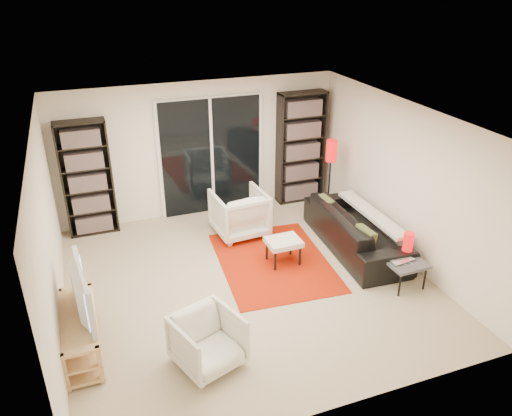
{
  "coord_description": "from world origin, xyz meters",
  "views": [
    {
      "loc": [
        -1.98,
        -5.72,
        4.11
      ],
      "look_at": [
        0.25,
        0.3,
        1.0
      ],
      "focal_mm": 35.0,
      "sensor_mm": 36.0,
      "label": 1
    }
  ],
  "objects_px": {
    "armchair_back": "(239,213)",
    "ottoman": "(283,243)",
    "armchair_front": "(208,341)",
    "side_table": "(404,263)",
    "sofa": "(356,229)",
    "bookshelf_right": "(301,148)",
    "tv_stand": "(80,332)",
    "bookshelf_left": "(87,179)",
    "floor_lamp": "(331,158)"
  },
  "relations": [
    {
      "from": "sofa",
      "to": "tv_stand",
      "type": "bearing_deg",
      "value": 106.79
    },
    {
      "from": "bookshelf_left",
      "to": "armchair_front",
      "type": "height_order",
      "value": "bookshelf_left"
    },
    {
      "from": "floor_lamp",
      "to": "armchair_back",
      "type": "bearing_deg",
      "value": -174.7
    },
    {
      "from": "ottoman",
      "to": "side_table",
      "type": "distance_m",
      "value": 1.77
    },
    {
      "from": "ottoman",
      "to": "tv_stand",
      "type": "bearing_deg",
      "value": -162.01
    },
    {
      "from": "armchair_back",
      "to": "bookshelf_left",
      "type": "bearing_deg",
      "value": -26.03
    },
    {
      "from": "bookshelf_left",
      "to": "armchair_back",
      "type": "relative_size",
      "value": 2.29
    },
    {
      "from": "bookshelf_right",
      "to": "floor_lamp",
      "type": "xyz_separation_m",
      "value": [
        0.22,
        -0.77,
        0.03
      ]
    },
    {
      "from": "bookshelf_left",
      "to": "ottoman",
      "type": "relative_size",
      "value": 3.79
    },
    {
      "from": "bookshelf_right",
      "to": "armchair_front",
      "type": "height_order",
      "value": "bookshelf_right"
    },
    {
      "from": "bookshelf_left",
      "to": "floor_lamp",
      "type": "relative_size",
      "value": 1.38
    },
    {
      "from": "bookshelf_left",
      "to": "armchair_back",
      "type": "bearing_deg",
      "value": -21.94
    },
    {
      "from": "sofa",
      "to": "side_table",
      "type": "relative_size",
      "value": 4.11
    },
    {
      "from": "armchair_back",
      "to": "ottoman",
      "type": "xyz_separation_m",
      "value": [
        0.33,
        -1.12,
        -0.05
      ]
    },
    {
      "from": "tv_stand",
      "to": "armchair_back",
      "type": "relative_size",
      "value": 1.53
    },
    {
      "from": "armchair_front",
      "to": "side_table",
      "type": "bearing_deg",
      "value": -8.62
    },
    {
      "from": "bookshelf_left",
      "to": "bookshelf_right",
      "type": "distance_m",
      "value": 3.85
    },
    {
      "from": "armchair_front",
      "to": "floor_lamp",
      "type": "relative_size",
      "value": 0.5
    },
    {
      "from": "bookshelf_left",
      "to": "ottoman",
      "type": "xyz_separation_m",
      "value": [
        2.64,
        -2.05,
        -0.63
      ]
    },
    {
      "from": "sofa",
      "to": "side_table",
      "type": "xyz_separation_m",
      "value": [
        0.09,
        -1.17,
        0.03
      ]
    },
    {
      "from": "armchair_front",
      "to": "bookshelf_right",
      "type": "bearing_deg",
      "value": 33.41
    },
    {
      "from": "bookshelf_right",
      "to": "sofa",
      "type": "height_order",
      "value": "bookshelf_right"
    },
    {
      "from": "tv_stand",
      "to": "floor_lamp",
      "type": "relative_size",
      "value": 0.92
    },
    {
      "from": "armchair_back",
      "to": "ottoman",
      "type": "distance_m",
      "value": 1.16
    },
    {
      "from": "ottoman",
      "to": "bookshelf_left",
      "type": "bearing_deg",
      "value": 142.21
    },
    {
      "from": "tv_stand",
      "to": "armchair_back",
      "type": "bearing_deg",
      "value": 38.04
    },
    {
      "from": "bookshelf_left",
      "to": "armchair_back",
      "type": "xyz_separation_m",
      "value": [
        2.31,
        -0.93,
        -0.59
      ]
    },
    {
      "from": "sofa",
      "to": "armchair_back",
      "type": "distance_m",
      "value": 1.93
    },
    {
      "from": "armchair_back",
      "to": "armchair_front",
      "type": "height_order",
      "value": "armchair_back"
    },
    {
      "from": "armchair_front",
      "to": "floor_lamp",
      "type": "bearing_deg",
      "value": 24.81
    },
    {
      "from": "sofa",
      "to": "ottoman",
      "type": "height_order",
      "value": "sofa"
    },
    {
      "from": "sofa",
      "to": "bookshelf_right",
      "type": "bearing_deg",
      "value": 5.17
    },
    {
      "from": "bookshelf_right",
      "to": "ottoman",
      "type": "xyz_separation_m",
      "value": [
        -1.21,
        -2.05,
        -0.71
      ]
    },
    {
      "from": "bookshelf_left",
      "to": "ottoman",
      "type": "distance_m",
      "value": 3.4
    },
    {
      "from": "ottoman",
      "to": "side_table",
      "type": "height_order",
      "value": "same"
    },
    {
      "from": "bookshelf_left",
      "to": "bookshelf_right",
      "type": "relative_size",
      "value": 0.93
    },
    {
      "from": "bookshelf_right",
      "to": "side_table",
      "type": "bearing_deg",
      "value": -87.31
    },
    {
      "from": "bookshelf_right",
      "to": "ottoman",
      "type": "distance_m",
      "value": 2.48
    },
    {
      "from": "tv_stand",
      "to": "floor_lamp",
      "type": "bearing_deg",
      "value": 26.95
    },
    {
      "from": "bookshelf_left",
      "to": "armchair_front",
      "type": "relative_size",
      "value": 2.77
    },
    {
      "from": "sofa",
      "to": "ottoman",
      "type": "distance_m",
      "value": 1.27
    },
    {
      "from": "bookshelf_right",
      "to": "side_table",
      "type": "xyz_separation_m",
      "value": [
        0.15,
        -3.18,
        -0.69
      ]
    },
    {
      "from": "bookshelf_right",
      "to": "armchair_front",
      "type": "xyz_separation_m",
      "value": [
        -2.86,
        -3.75,
        -0.73
      ]
    },
    {
      "from": "side_table",
      "to": "floor_lamp",
      "type": "relative_size",
      "value": 0.39
    },
    {
      "from": "bookshelf_left",
      "to": "side_table",
      "type": "distance_m",
      "value": 5.15
    },
    {
      "from": "tv_stand",
      "to": "armchair_back",
      "type": "distance_m",
      "value": 3.39
    },
    {
      "from": "tv_stand",
      "to": "ottoman",
      "type": "bearing_deg",
      "value": 17.99
    },
    {
      "from": "bookshelf_left",
      "to": "armchair_front",
      "type": "distance_m",
      "value": 3.93
    },
    {
      "from": "armchair_front",
      "to": "side_table",
      "type": "height_order",
      "value": "armchair_front"
    },
    {
      "from": "floor_lamp",
      "to": "sofa",
      "type": "bearing_deg",
      "value": -97.47
    }
  ]
}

